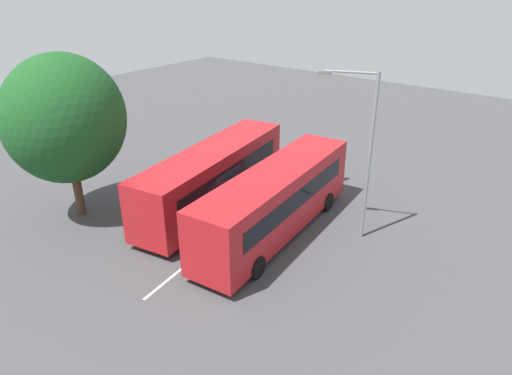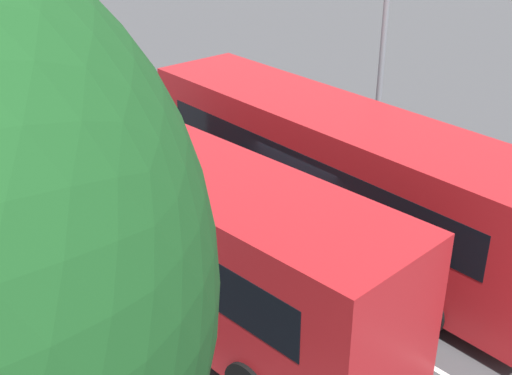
{
  "view_description": "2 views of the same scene",
  "coord_description": "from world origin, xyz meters",
  "views": [
    {
      "loc": [
        -15.93,
        -13.27,
        11.57
      ],
      "look_at": [
        0.96,
        -0.16,
        1.52
      ],
      "focal_mm": 32.33,
      "sensor_mm": 36.0,
      "label": 1
    },
    {
      "loc": [
        -10.46,
        7.45,
        8.39
      ],
      "look_at": [
        0.43,
        -0.14,
        1.8
      ],
      "focal_mm": 47.01,
      "sensor_mm": 36.0,
      "label": 2
    }
  ],
  "objects": [
    {
      "name": "bus_center_left",
      "position": [
        0.24,
        2.13,
        1.81
      ],
      "size": [
        11.3,
        4.2,
        3.3
      ],
      "rotation": [
        0.0,
        0.0,
        0.16
      ],
      "color": "#AD191E",
      "rests_on": "ground"
    },
    {
      "name": "pedestrian",
      "position": [
        7.24,
        -1.58,
        1.01
      ],
      "size": [
        0.33,
        0.33,
        1.71
      ],
      "rotation": [
        0.0,
        0.0,
        3.18
      ],
      "color": "#232833",
      "rests_on": "ground"
    },
    {
      "name": "lane_stripe_outer_left",
      "position": [
        0.0,
        0.0,
        0.0
      ],
      "size": [
        14.59,
        2.16,
        0.01
      ],
      "primitive_type": "cube",
      "rotation": [
        0.0,
        0.0,
        0.14
      ],
      "color": "silver",
      "rests_on": "ground"
    },
    {
      "name": "ground_plane",
      "position": [
        0.0,
        0.0,
        0.0
      ],
      "size": [
        71.08,
        71.08,
        0.0
      ],
      "primitive_type": "plane",
      "color": "#424244"
    },
    {
      "name": "bus_far_left",
      "position": [
        0.01,
        -2.1,
        1.81
      ],
      "size": [
        11.25,
        3.52,
        3.3
      ],
      "rotation": [
        0.0,
        0.0,
        0.1
      ],
      "color": "#AD191E",
      "rests_on": "ground"
    },
    {
      "name": "street_lamp",
      "position": [
        2.13,
        -5.34,
        4.54
      ],
      "size": [
        1.09,
        2.42,
        7.87
      ],
      "rotation": [
        0.0,
        0.0,
        1.95
      ],
      "color": "gray",
      "rests_on": "ground"
    }
  ]
}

